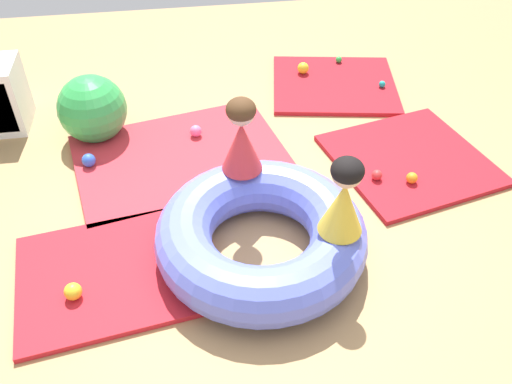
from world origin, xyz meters
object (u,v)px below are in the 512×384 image
at_px(play_ball_yellow, 303,68).
at_px(play_ball_red, 377,175).
at_px(play_ball_yellow_second, 73,292).
at_px(play_ball_pink, 196,131).
at_px(play_ball_green, 339,60).
at_px(inflatable_cushion, 261,236).
at_px(play_ball_blue, 89,160).
at_px(exercise_ball_large, 92,109).
at_px(child_in_yellow, 344,197).
at_px(play_ball_orange, 412,178).
at_px(play_ball_teal, 382,84).
at_px(child_in_red, 242,136).

bearing_deg(play_ball_yellow, play_ball_red, -83.49).
bearing_deg(play_ball_yellow_second, play_ball_red, 20.37).
relative_size(play_ball_red, play_ball_yellow_second, 0.75).
distance_m(play_ball_pink, play_ball_green, 1.80).
xyz_separation_m(play_ball_yellow, play_ball_yellow_second, (-1.90, -2.41, -0.00)).
relative_size(inflatable_cushion, play_ball_green, 21.38).
xyz_separation_m(play_ball_yellow, play_ball_blue, (-1.90, -1.15, -0.00)).
relative_size(play_ball_blue, play_ball_green, 1.66).
distance_m(play_ball_yellow_second, exercise_ball_large, 1.70).
xyz_separation_m(inflatable_cushion, play_ball_blue, (-1.14, 1.06, -0.09)).
xyz_separation_m(child_in_yellow, play_ball_green, (0.73, 2.56, -0.53)).
xyz_separation_m(child_in_yellow, play_ball_red, (0.52, 0.76, -0.52)).
xyz_separation_m(play_ball_orange, play_ball_blue, (-2.33, 0.56, 0.01)).
height_order(play_ball_red, play_ball_yellow_second, play_ball_yellow_second).
distance_m(play_ball_yellow, play_ball_pink, 1.39).
bearing_deg(play_ball_teal, play_ball_pink, -163.50).
bearing_deg(child_in_red, play_ball_orange, 79.69).
bearing_deg(play_ball_orange, exercise_ball_large, 156.62).
xyz_separation_m(inflatable_cushion, child_in_red, (-0.05, 0.47, 0.43)).
bearing_deg(play_ball_red, play_ball_pink, 149.22).
xyz_separation_m(inflatable_cushion, play_ball_yellow, (0.76, 2.21, -0.08)).
bearing_deg(play_ball_blue, play_ball_pink, 18.06).
relative_size(child_in_red, exercise_ball_large, 0.97).
bearing_deg(play_ball_blue, play_ball_teal, 17.00).
height_order(play_ball_orange, play_ball_green, play_ball_orange).
xyz_separation_m(child_in_red, play_ball_red, (1.00, 0.11, -0.53)).
bearing_deg(inflatable_cushion, play_ball_teal, 52.36).
bearing_deg(child_in_red, child_in_yellow, 24.42).
bearing_deg(play_ball_yellow_second, play_ball_blue, 90.24).
relative_size(child_in_yellow, play_ball_yellow, 4.73).
height_order(child_in_yellow, play_ball_yellow, child_in_yellow).
distance_m(child_in_yellow, exercise_ball_large, 2.30).
height_order(play_ball_yellow, play_ball_green, play_ball_yellow).
height_order(inflatable_cushion, play_ball_orange, inflatable_cushion).
relative_size(child_in_yellow, play_ball_green, 8.25).
height_order(child_in_red, play_ball_red, child_in_red).
height_order(child_in_red, play_ball_blue, child_in_red).
distance_m(play_ball_pink, exercise_ball_large, 0.83).
bearing_deg(play_ball_green, exercise_ball_large, -158.84).
bearing_deg(child_in_red, play_ball_red, 84.31).
bearing_deg(play_ball_green, play_ball_pink, -144.80).
relative_size(child_in_red, play_ball_yellow_second, 5.05).
height_order(play_ball_yellow, play_ball_orange, play_ball_yellow).
xyz_separation_m(play_ball_yellow_second, exercise_ball_large, (0.03, 1.69, 0.18)).
bearing_deg(child_in_red, exercise_ball_large, -146.11).
xyz_separation_m(play_ball_yellow, play_ball_pink, (-1.08, -0.88, -0.01)).
bearing_deg(play_ball_orange, play_ball_green, 90.93).
distance_m(inflatable_cushion, exercise_ball_large, 1.86).
height_order(child_in_yellow, play_ball_green, child_in_yellow).
distance_m(play_ball_red, exercise_ball_large, 2.26).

